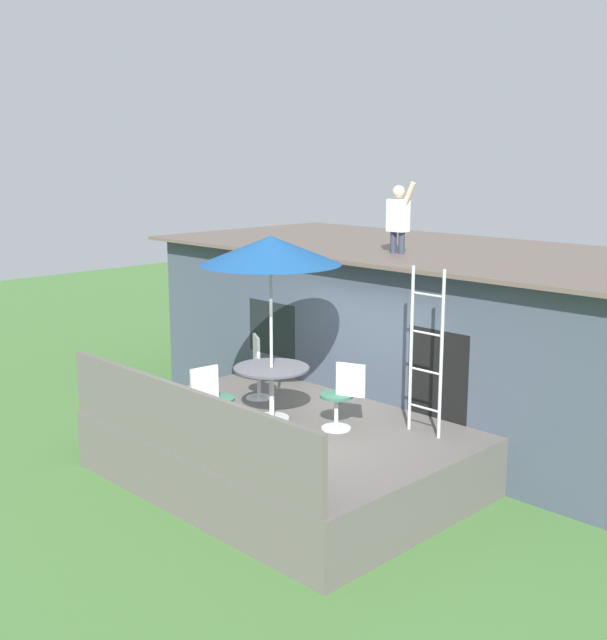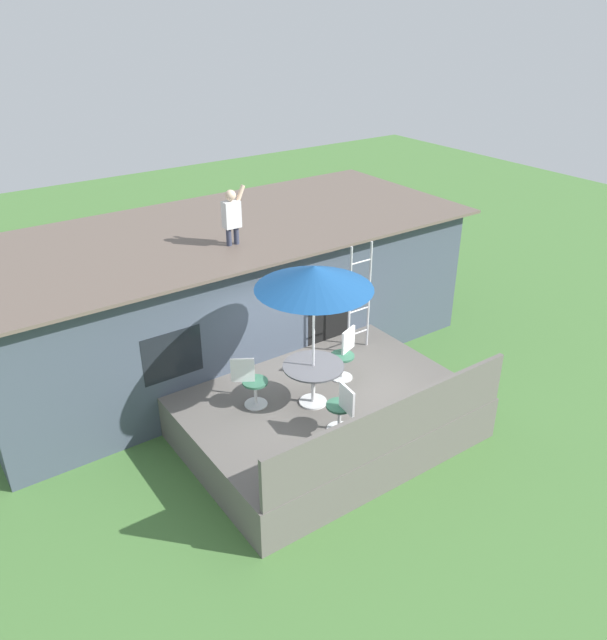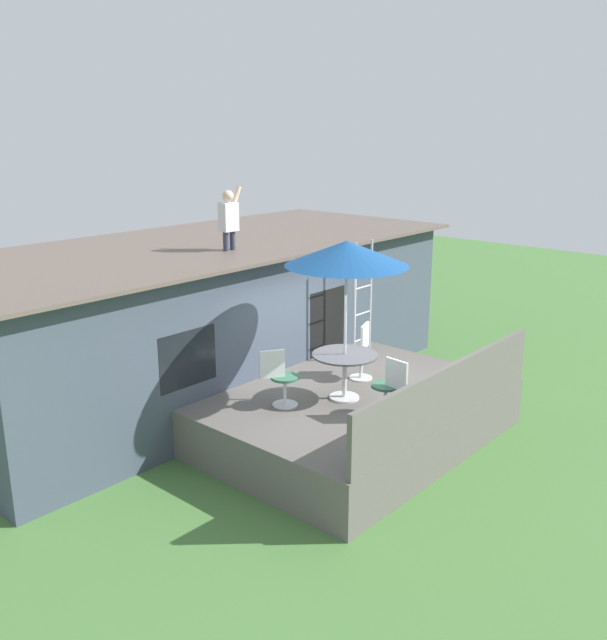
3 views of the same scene
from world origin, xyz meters
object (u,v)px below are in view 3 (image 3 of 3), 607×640
object	(u,v)px
patio_chair_near	(389,387)
patio_chair_left	(280,378)
person_figure	(229,216)
step_ladder	(363,300)
patio_chair_right	(362,352)
patio_table	(345,363)
patio_umbrella	(347,253)

from	to	relation	value
patio_chair_near	patio_chair_left	bearing A→B (deg)	34.88
person_figure	patio_chair_left	xyz separation A→B (m)	(-0.94, -2.10, -2.23)
step_ladder	patio_chair_right	xyz separation A→B (m)	(-0.87, -0.66, -0.64)
patio_chair_right	patio_chair_near	xyz separation A→B (m)	(-1.07, -1.30, 0.00)
step_ladder	patio_chair_right	distance (m)	1.26
step_ladder	person_figure	world-z (taller)	person_figure
patio_table	patio_chair_left	bearing A→B (deg)	148.63
step_ladder	patio_chair_near	size ratio (longest dim) A/B	2.39
patio_chair_right	patio_chair_near	bearing A→B (deg)	29.52
patio_table	step_ladder	size ratio (longest dim) A/B	0.47
step_ladder	person_figure	size ratio (longest dim) A/B	1.98
step_ladder	patio_chair_near	xyz separation A→B (m)	(-1.94, -1.96, -0.64)
patio_table	patio_chair_near	xyz separation A→B (m)	(-0.11, -0.93, -0.13)
step_ladder	patio_chair_left	xyz separation A→B (m)	(-2.73, -0.47, -0.64)
patio_chair_right	patio_chair_near	distance (m)	1.69
person_figure	patio_chair_left	world-z (taller)	person_figure
patio_table	person_figure	distance (m)	3.38
patio_table	patio_chair_right	distance (m)	1.04
patio_chair_right	person_figure	bearing A→B (deg)	-88.83
person_figure	patio_chair_right	size ratio (longest dim) A/B	1.21
patio_umbrella	patio_chair_left	size ratio (longest dim) A/B	2.76
patio_table	person_figure	xyz separation A→B (m)	(0.04, 2.65, 2.10)
patio_umbrella	patio_chair_right	bearing A→B (deg)	20.93
patio_table	patio_chair_right	world-z (taller)	patio_chair_right
patio_umbrella	patio_chair_right	distance (m)	2.15
step_ladder	patio_chair_left	bearing A→B (deg)	-170.16
step_ladder	patio_chair_near	bearing A→B (deg)	-134.75
patio_chair_left	patio_chair_near	xyz separation A→B (m)	(0.79, -1.48, 0.00)
step_ladder	patio_chair_near	distance (m)	2.83
step_ladder	patio_chair_right	world-z (taller)	step_ladder
patio_umbrella	patio_chair_right	size ratio (longest dim) A/B	2.76
person_figure	patio_chair_left	distance (m)	3.20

